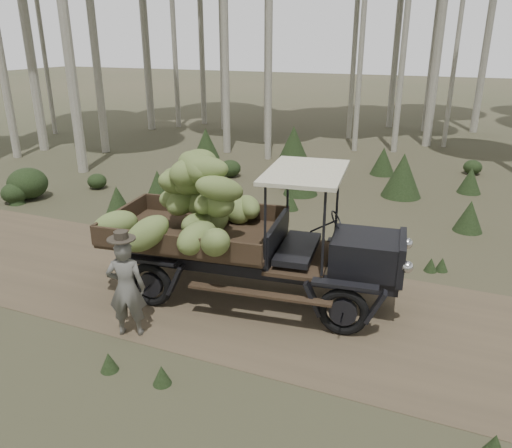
# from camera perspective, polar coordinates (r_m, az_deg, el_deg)

# --- Properties ---
(ground) EXTENTS (120.00, 120.00, 0.00)m
(ground) POSITION_cam_1_polar(r_m,az_deg,el_deg) (9.16, 4.08, -9.58)
(ground) COLOR #473D2B
(ground) RESTS_ON ground
(dirt_track) EXTENTS (70.00, 4.00, 0.01)m
(dirt_track) POSITION_cam_1_polar(r_m,az_deg,el_deg) (9.16, 4.09, -9.56)
(dirt_track) COLOR brown
(dirt_track) RESTS_ON ground
(banana_truck) EXTENTS (5.77, 3.02, 2.81)m
(banana_truck) POSITION_cam_1_polar(r_m,az_deg,el_deg) (9.06, -3.74, 1.04)
(banana_truck) COLOR black
(banana_truck) RESTS_ON ground
(farmer) EXTENTS (0.72, 0.61, 1.81)m
(farmer) POSITION_cam_1_polar(r_m,az_deg,el_deg) (8.27, -14.60, -7.00)
(farmer) COLOR #5C5A54
(farmer) RESTS_ON ground
(undergrowth) EXTENTS (23.68, 23.30, 1.34)m
(undergrowth) POSITION_cam_1_polar(r_m,az_deg,el_deg) (10.50, 2.44, -2.20)
(undergrowth) COLOR #233319
(undergrowth) RESTS_ON ground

